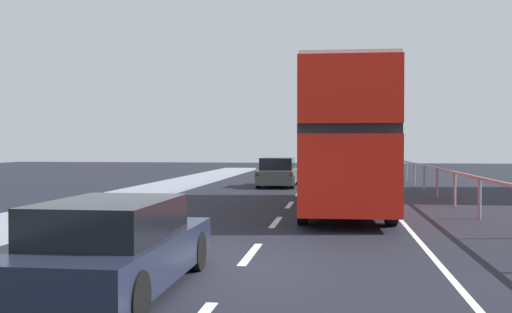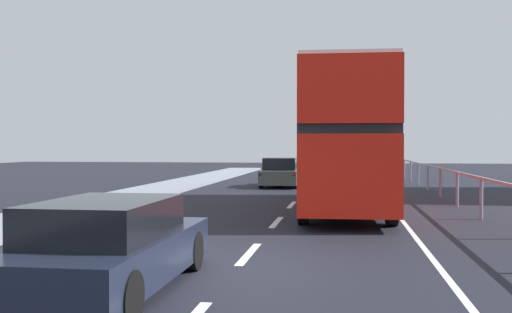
% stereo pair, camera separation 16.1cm
% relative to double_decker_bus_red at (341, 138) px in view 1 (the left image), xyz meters
% --- Properties ---
extents(ground_plane, '(75.96, 120.00, 0.10)m').
position_rel_double_decker_bus_red_xyz_m(ground_plane, '(-1.76, -9.39, -2.35)').
color(ground_plane, black).
extents(lane_paint_markings, '(3.52, 46.00, 0.01)m').
position_rel_double_decker_bus_red_xyz_m(lane_paint_markings, '(0.27, -0.73, -2.30)').
color(lane_paint_markings, silver).
rests_on(lane_paint_markings, ground).
extents(bridge_side_railing, '(0.10, 42.00, 1.19)m').
position_rel_double_decker_bus_red_xyz_m(bridge_side_railing, '(3.82, -0.39, -1.35)').
color(bridge_side_railing, gray).
rests_on(bridge_side_railing, ground).
extents(double_decker_bus_red, '(2.80, 10.97, 4.30)m').
position_rel_double_decker_bus_red_xyz_m(double_decker_bus_red, '(0.00, 0.00, 0.00)').
color(double_decker_bus_red, red).
rests_on(double_decker_bus_red, ground).
extents(hatchback_car_near, '(1.81, 4.45, 1.31)m').
position_rel_double_decker_bus_red_xyz_m(hatchback_car_near, '(-3.23, -11.40, -1.67)').
color(hatchback_car_near, '#1B2134').
rests_on(hatchback_car_near, ground).
extents(sedan_car_ahead, '(1.88, 4.41, 1.45)m').
position_rel_double_decker_bus_red_xyz_m(sedan_car_ahead, '(-3.07, 10.15, -1.61)').
color(sedan_car_ahead, '#47504A').
rests_on(sedan_car_ahead, ground).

